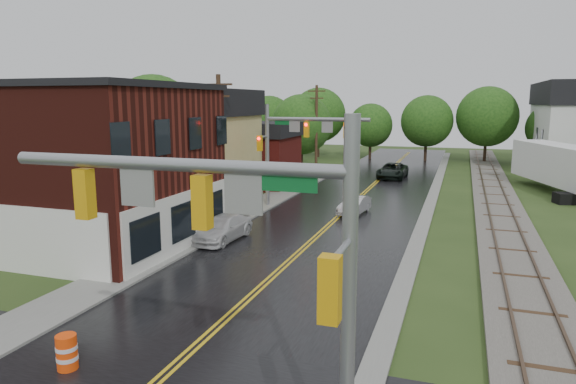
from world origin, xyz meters
The scene contains 20 objects.
main_road centered at (0.00, 30.00, 0.00)m, with size 10.00×90.00×0.02m, color black.
curb_right centered at (5.40, 35.00, 0.00)m, with size 0.80×70.00×0.12m, color gray.
sidewalk_left centered at (-6.20, 25.00, 0.00)m, with size 2.40×50.00×0.12m, color gray.
brick_building centered at (-12.48, 15.00, 4.15)m, with size 14.30×10.30×8.30m.
yellow_house centered at (-11.00, 26.00, 3.20)m, with size 8.00×7.00×6.40m, color tan.
darkred_building centered at (-10.00, 35.00, 2.20)m, with size 7.00×6.00×4.40m, color #3F0F0C.
railroad centered at (10.00, 35.00, 0.11)m, with size 3.20×80.00×0.30m.
traffic_signal_near centered at (3.47, 2.00, 4.97)m, with size 7.34×0.30×7.20m.
traffic_signal_far centered at (-3.47, 27.00, 4.97)m, with size 7.34×0.43×7.20m.
utility_pole_b centered at (-6.80, 22.00, 4.72)m, with size 1.80×0.28×9.00m.
utility_pole_c centered at (-6.80, 44.00, 4.72)m, with size 1.80×0.28×9.00m.
tree_left_a centered at (-19.85, 21.90, 5.11)m, with size 6.80×6.80×8.67m.
tree_left_b centered at (-17.85, 31.90, 5.72)m, with size 7.60×7.60×9.69m.
tree_left_c centered at (-13.85, 39.90, 4.51)m, with size 6.00×6.00×7.65m.
tree_left_e centered at (-8.85, 45.90, 4.81)m, with size 6.40×6.40×8.16m.
suv_dark centered at (1.09, 43.32, 0.74)m, with size 2.46×5.33×1.48m, color black.
sedan_silver centered at (0.82, 26.36, 0.59)m, with size 1.25×3.60×1.18m, color silver.
pickup_white centered at (-4.59, 17.67, 0.65)m, with size 1.83×4.49×1.30m, color silver.
semi_trailer centered at (15.02, 39.51, 2.32)m, with size 6.42×12.68×3.91m.
construction_barrel centered at (-2.74, 4.00, 0.51)m, with size 0.57×0.57×1.01m, color #FF440B.
Camera 1 is at (7.37, -6.57, 7.40)m, focal length 32.00 mm.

